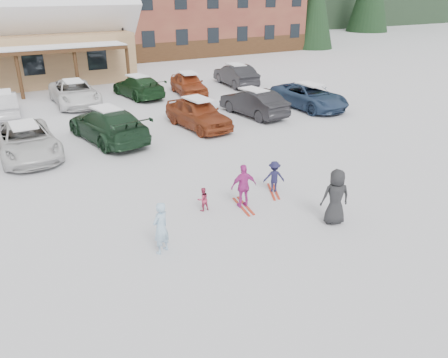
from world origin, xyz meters
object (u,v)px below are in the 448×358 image
parked_car_3 (108,125)px  parked_car_5 (253,103)px  parked_car_4 (198,113)px  parked_car_9 (4,105)px  parked_car_6 (309,96)px  parked_car_11 (138,86)px  parked_car_12 (188,84)px  parked_car_13 (236,75)px  lamp_post (123,34)px  child_navy (274,177)px  toddler_red (203,199)px  adult_skier (161,228)px  parked_car_2 (26,141)px  bystander_dark (336,197)px  child_magenta (244,186)px  parked_car_10 (75,93)px

parked_car_3 → parked_car_5: (8.40, 0.34, -0.04)m
parked_car_4 → parked_car_9: 11.21m
parked_car_6 → parked_car_11: (-7.97, 7.82, -0.03)m
parked_car_5 → parked_car_9: 14.01m
parked_car_11 → parked_car_12: 3.37m
parked_car_13 → parked_car_12: bearing=16.7°
lamp_post → child_navy: lamp_post is taller
toddler_red → adult_skier: bearing=36.3°
lamp_post → parked_car_2: 18.44m
parked_car_4 → parked_car_13: size_ratio=0.95×
bystander_dark → parked_car_3: (-3.80, 11.28, -0.10)m
toddler_red → parked_car_4: parked_car_4 is taller
child_navy → parked_car_13: parked_car_13 is taller
parked_car_5 → parked_car_2: bearing=-3.4°
child_navy → parked_car_13: bearing=-91.5°
lamp_post → parked_car_13: lamp_post is taller
toddler_red → bystander_dark: 4.18m
child_navy → parked_car_13: (8.30, 16.50, 0.19)m
bystander_dark → parked_car_12: 18.70m
parked_car_11 → child_navy: bearing=79.7°
parked_car_9 → child_navy: bearing=118.9°
adult_skier → parked_car_3: parked_car_3 is taller
child_magenta → adult_skier: bearing=28.8°
parked_car_9 → parked_car_10: size_ratio=0.80×
lamp_post → parked_car_9: size_ratio=1.40×
toddler_red → parked_car_6: 14.50m
child_magenta → parked_car_5: (6.46, 9.35, -0.01)m
parked_car_2 → parked_car_12: size_ratio=1.18×
parked_car_2 → parked_car_4: 8.27m
adult_skier → parked_car_2: bearing=-104.0°
lamp_post → child_magenta: size_ratio=3.95×
child_magenta → parked_car_3: (-1.94, 9.00, 0.03)m
parked_car_5 → parked_car_6: (3.84, -0.20, -0.02)m
parked_car_5 → parked_car_13: size_ratio=0.96×
bystander_dark → parked_car_5: size_ratio=0.39×
parked_car_2 → lamp_post: bearing=57.5°
lamp_post → child_navy: bearing=-95.5°
bystander_dark → parked_car_4: bearing=-72.9°
parked_car_3 → parked_car_11: parked_car_3 is taller
parked_car_13 → adult_skier: bearing=58.6°
parked_car_2 → parked_car_12: (11.14, 7.41, 0.02)m
parked_car_2 → parked_car_13: 17.52m
parked_car_2 → parked_car_3: size_ratio=0.94×
parked_car_6 → parked_car_9: size_ratio=1.23×
adult_skier → parked_car_6: bearing=-169.4°
parked_car_3 → bystander_dark: bearing=98.9°
child_navy → bystander_dark: (0.30, -2.74, 0.30)m
lamp_post → parked_car_3: 16.52m
parked_car_5 → parked_car_3: bearing=-4.4°
parked_car_9 → parked_car_10: 4.17m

